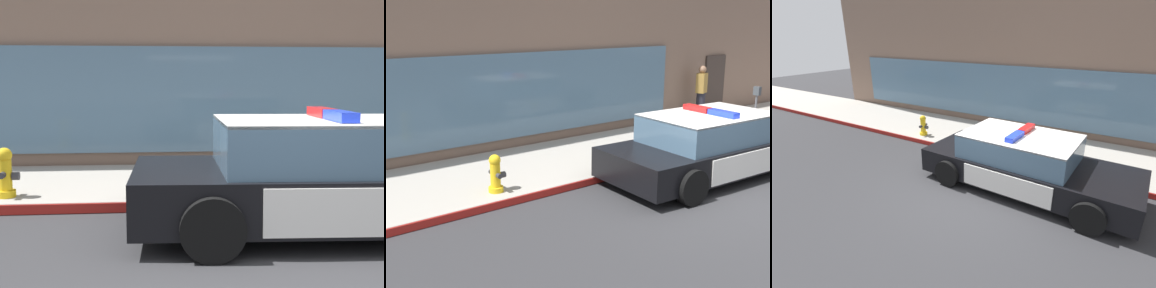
% 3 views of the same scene
% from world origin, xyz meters
% --- Properties ---
extents(ground, '(48.00, 48.00, 0.00)m').
position_xyz_m(ground, '(0.00, 0.00, 0.00)').
color(ground, '#303033').
extents(sidewalk, '(48.00, 3.04, 0.15)m').
position_xyz_m(sidewalk, '(0.00, 3.39, 0.07)').
color(sidewalk, '#A39E93').
rests_on(sidewalk, ground).
extents(curb_red_paint, '(28.80, 0.04, 0.14)m').
position_xyz_m(curb_red_paint, '(0.00, 1.85, 0.08)').
color(curb_red_paint, maroon).
rests_on(curb_red_paint, ground).
extents(police_cruiser, '(5.19, 2.33, 1.49)m').
position_xyz_m(police_cruiser, '(1.06, 0.79, 0.68)').
color(police_cruiser, black).
rests_on(police_cruiser, ground).
extents(fire_hydrant, '(0.34, 0.39, 0.73)m').
position_xyz_m(fire_hydrant, '(-3.32, 2.31, 0.50)').
color(fire_hydrant, gold).
rests_on(fire_hydrant, sidewalk).
extents(pedestrian_on_sidewalk, '(0.47, 0.39, 1.71)m').
position_xyz_m(pedestrian_on_sidewalk, '(5.14, 4.42, 1.01)').
color(pedestrian_on_sidewalk, '#23232D').
rests_on(pedestrian_on_sidewalk, sidewalk).
extents(parking_meter, '(0.12, 0.18, 1.34)m').
position_xyz_m(parking_meter, '(4.65, 2.12, 1.08)').
color(parking_meter, slate).
rests_on(parking_meter, sidewalk).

